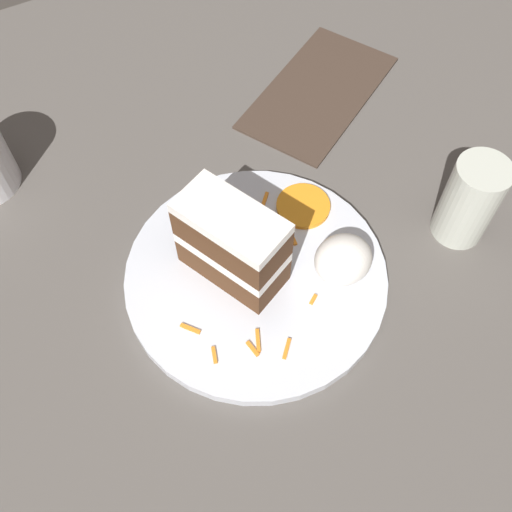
{
  "coord_description": "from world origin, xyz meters",
  "views": [
    {
      "loc": [
        -0.21,
        -0.31,
        0.62
      ],
      "look_at": [
        -0.05,
        -0.02,
        0.09
      ],
      "focal_mm": 42.0,
      "sensor_mm": 36.0,
      "label": 1
    }
  ],
  "objects_px": {
    "plate": "(256,276)",
    "orange_garnish": "(303,206)",
    "cream_dollop": "(343,259)",
    "cake_slice": "(232,244)",
    "menu_card": "(319,92)",
    "drinking_glass": "(468,205)"
  },
  "relations": [
    {
      "from": "cake_slice",
      "to": "cream_dollop",
      "type": "xyz_separation_m",
      "value": [
        0.1,
        -0.06,
        -0.03
      ]
    },
    {
      "from": "cream_dollop",
      "to": "menu_card",
      "type": "relative_size",
      "value": 0.27
    },
    {
      "from": "cake_slice",
      "to": "drinking_glass",
      "type": "distance_m",
      "value": 0.27
    },
    {
      "from": "cream_dollop",
      "to": "orange_garnish",
      "type": "height_order",
      "value": "cream_dollop"
    },
    {
      "from": "plate",
      "to": "orange_garnish",
      "type": "relative_size",
      "value": 4.57
    },
    {
      "from": "drinking_glass",
      "to": "orange_garnish",
      "type": "bearing_deg",
      "value": 144.9
    },
    {
      "from": "cake_slice",
      "to": "drinking_glass",
      "type": "xyz_separation_m",
      "value": [
        0.26,
        -0.07,
        -0.02
      ]
    },
    {
      "from": "plate",
      "to": "cake_slice",
      "type": "bearing_deg",
      "value": 138.45
    },
    {
      "from": "cake_slice",
      "to": "cream_dollop",
      "type": "height_order",
      "value": "cake_slice"
    },
    {
      "from": "plate",
      "to": "cream_dollop",
      "type": "height_order",
      "value": "cream_dollop"
    },
    {
      "from": "cake_slice",
      "to": "orange_garnish",
      "type": "bearing_deg",
      "value": 173.67
    },
    {
      "from": "cake_slice",
      "to": "drinking_glass",
      "type": "relative_size",
      "value": 1.15
    },
    {
      "from": "cake_slice",
      "to": "menu_card",
      "type": "distance_m",
      "value": 0.31
    },
    {
      "from": "plate",
      "to": "orange_garnish",
      "type": "distance_m",
      "value": 0.11
    },
    {
      "from": "plate",
      "to": "drinking_glass",
      "type": "height_order",
      "value": "drinking_glass"
    },
    {
      "from": "cake_slice",
      "to": "orange_garnish",
      "type": "relative_size",
      "value": 1.99
    },
    {
      "from": "drinking_glass",
      "to": "plate",
      "type": "bearing_deg",
      "value": 167.6
    },
    {
      "from": "plate",
      "to": "cake_slice",
      "type": "distance_m",
      "value": 0.06
    },
    {
      "from": "plate",
      "to": "orange_garnish",
      "type": "bearing_deg",
      "value": 29.51
    },
    {
      "from": "cake_slice",
      "to": "menu_card",
      "type": "height_order",
      "value": "cake_slice"
    },
    {
      "from": "plate",
      "to": "menu_card",
      "type": "relative_size",
      "value": 1.23
    },
    {
      "from": "menu_card",
      "to": "cream_dollop",
      "type": "bearing_deg",
      "value": -56.36
    }
  ]
}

